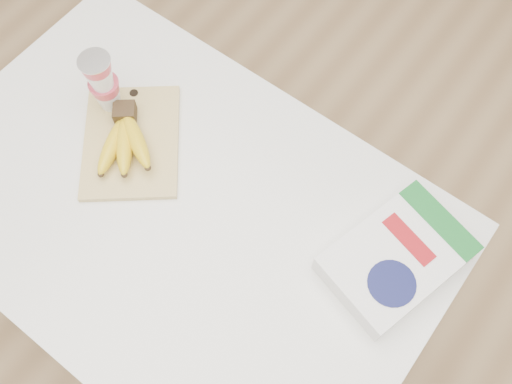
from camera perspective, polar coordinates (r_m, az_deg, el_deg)
room at (r=0.79m, az=-12.66°, el=13.28°), size 4.00×4.00×4.00m
table at (r=1.61m, az=-6.06°, el=-7.57°), size 1.13×0.75×0.85m
cutting_board at (r=1.30m, az=-12.35°, el=4.96°), size 0.34×0.35×0.01m
bananas at (r=1.27m, az=-13.01°, el=5.13°), size 0.18×0.19×0.06m
yogurt_stack at (r=1.29m, az=-15.12°, el=10.61°), size 0.07×0.07×0.16m
cereal_box at (r=1.17m, az=13.87°, el=-6.42°), size 0.25×0.31×0.06m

